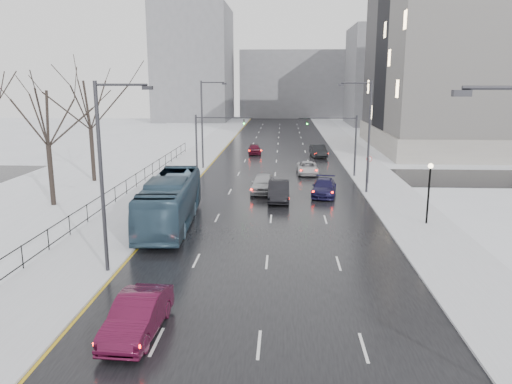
% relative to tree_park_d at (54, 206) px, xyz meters
% --- Properties ---
extents(road, '(16.00, 150.00, 0.04)m').
position_rel_tree_park_d_xyz_m(road, '(17.80, 26.00, 0.02)').
color(road, black).
rests_on(road, ground).
extents(cross_road, '(130.00, 10.00, 0.04)m').
position_rel_tree_park_d_xyz_m(cross_road, '(17.80, 14.00, 0.02)').
color(cross_road, black).
rests_on(cross_road, ground).
extents(sidewalk_left, '(5.00, 150.00, 0.16)m').
position_rel_tree_park_d_xyz_m(sidewalk_left, '(7.30, 26.00, 0.08)').
color(sidewalk_left, silver).
rests_on(sidewalk_left, ground).
extents(sidewalk_right, '(5.00, 150.00, 0.16)m').
position_rel_tree_park_d_xyz_m(sidewalk_right, '(28.30, 26.00, 0.08)').
color(sidewalk_right, silver).
rests_on(sidewalk_right, ground).
extents(park_strip, '(14.00, 150.00, 0.12)m').
position_rel_tree_park_d_xyz_m(park_strip, '(-2.20, 26.00, 0.06)').
color(park_strip, white).
rests_on(park_strip, ground).
extents(tree_park_d, '(8.75, 8.75, 12.50)m').
position_rel_tree_park_d_xyz_m(tree_park_d, '(0.00, 0.00, 0.00)').
color(tree_park_d, black).
rests_on(tree_park_d, ground).
extents(tree_park_e, '(9.45, 9.45, 13.50)m').
position_rel_tree_park_d_xyz_m(tree_park_e, '(-0.40, 10.00, 0.00)').
color(tree_park_e, black).
rests_on(tree_park_e, ground).
extents(iron_fence, '(0.06, 70.00, 1.30)m').
position_rel_tree_park_d_xyz_m(iron_fence, '(4.80, -4.00, 0.91)').
color(iron_fence, black).
rests_on(iron_fence, sidewalk_left).
extents(streetlight_r_mid, '(2.95, 0.25, 10.00)m').
position_rel_tree_park_d_xyz_m(streetlight_r_mid, '(25.97, 6.00, 5.62)').
color(streetlight_r_mid, '#2D2D33').
rests_on(streetlight_r_mid, ground).
extents(streetlight_l_near, '(2.95, 0.25, 10.00)m').
position_rel_tree_park_d_xyz_m(streetlight_l_near, '(9.63, -14.00, 5.62)').
color(streetlight_l_near, '#2D2D33').
rests_on(streetlight_l_near, ground).
extents(streetlight_l_far, '(2.95, 0.25, 10.00)m').
position_rel_tree_park_d_xyz_m(streetlight_l_far, '(9.63, 18.00, 5.62)').
color(streetlight_l_far, '#2D2D33').
rests_on(streetlight_l_far, ground).
extents(lamppost_r_mid, '(0.36, 0.36, 4.28)m').
position_rel_tree_park_d_xyz_m(lamppost_r_mid, '(28.80, -4.00, 2.94)').
color(lamppost_r_mid, black).
rests_on(lamppost_r_mid, sidewalk_right).
extents(mast_signal_right, '(6.10, 0.33, 6.50)m').
position_rel_tree_park_d_xyz_m(mast_signal_right, '(25.13, 14.00, 4.11)').
color(mast_signal_right, '#2D2D33').
rests_on(mast_signal_right, ground).
extents(mast_signal_left, '(6.10, 0.33, 6.50)m').
position_rel_tree_park_d_xyz_m(mast_signal_left, '(10.47, 14.00, 4.11)').
color(mast_signal_left, '#2D2D33').
rests_on(mast_signal_left, ground).
extents(no_uturn_sign, '(0.60, 0.06, 2.70)m').
position_rel_tree_park_d_xyz_m(no_uturn_sign, '(27.00, 10.00, 2.30)').
color(no_uturn_sign, '#2D2D33').
rests_on(no_uturn_sign, sidewalk_right).
extents(bldg_far_right, '(24.00, 20.00, 22.00)m').
position_rel_tree_park_d_xyz_m(bldg_far_right, '(45.80, 81.00, 11.00)').
color(bldg_far_right, slate).
rests_on(bldg_far_right, ground).
extents(bldg_far_left, '(18.00, 22.00, 28.00)m').
position_rel_tree_park_d_xyz_m(bldg_far_left, '(-4.20, 91.00, 14.00)').
color(bldg_far_left, slate).
rests_on(bldg_far_left, ground).
extents(bldg_far_center, '(30.00, 18.00, 18.00)m').
position_rel_tree_park_d_xyz_m(bldg_far_center, '(21.80, 106.00, 9.00)').
color(bldg_far_center, slate).
rests_on(bldg_far_center, ground).
extents(sedan_left_near, '(1.92, 4.93, 1.60)m').
position_rel_tree_park_d_xyz_m(sedan_left_near, '(12.91, -20.41, 0.84)').
color(sedan_left_near, '#420B23').
rests_on(sedan_left_near, road).
extents(bus, '(3.62, 12.55, 3.46)m').
position_rel_tree_park_d_xyz_m(bus, '(10.80, -4.96, 1.77)').
color(bus, '#314C60').
rests_on(bus, road).
extents(sedan_center_near, '(2.25, 5.07, 1.69)m').
position_rel_tree_park_d_xyz_m(sedan_center_near, '(16.84, 5.92, 0.89)').
color(sedan_center_near, '#A4A4A8').
rests_on(sedan_center_near, road).
extents(sedan_right_near, '(1.79, 5.05, 1.66)m').
position_rel_tree_park_d_xyz_m(sedan_right_near, '(18.30, 2.70, 0.87)').
color(sedan_right_near, black).
rests_on(sedan_right_near, road).
extents(sedan_right_cross, '(2.34, 4.87, 1.34)m').
position_rel_tree_park_d_xyz_m(sedan_right_cross, '(21.30, 15.27, 0.71)').
color(sedan_right_cross, '#BCBBC0').
rests_on(sedan_right_cross, road).
extents(sedan_right_far, '(2.69, 5.24, 1.45)m').
position_rel_tree_park_d_xyz_m(sedan_right_far, '(22.30, 4.94, 0.77)').
color(sedan_right_far, '#161339').
rests_on(sedan_right_far, road).
extents(sedan_center_far, '(2.07, 4.24, 1.39)m').
position_rel_tree_park_d_xyz_m(sedan_center_far, '(14.66, 30.18, 0.74)').
color(sedan_center_far, '#440B1C').
rests_on(sedan_center_far, road).
extents(sedan_right_distant, '(2.27, 5.02, 1.60)m').
position_rel_tree_park_d_xyz_m(sedan_right_distant, '(23.34, 28.05, 0.84)').
color(sedan_right_distant, black).
rests_on(sedan_right_distant, road).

